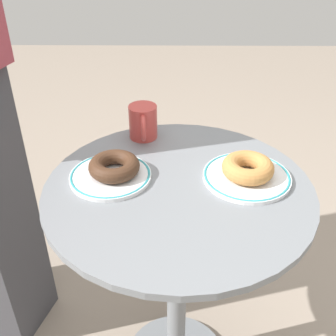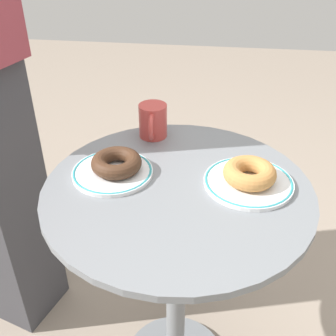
% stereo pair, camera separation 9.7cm
% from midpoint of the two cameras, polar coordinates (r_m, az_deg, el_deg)
% --- Properties ---
extents(cafe_table, '(0.64, 0.64, 0.73)m').
position_cam_midpoint_polar(cafe_table, '(1.12, -1.20, -12.01)').
color(cafe_table, slate).
rests_on(cafe_table, ground).
extents(plate_left, '(0.20, 0.20, 0.01)m').
position_cam_midpoint_polar(plate_left, '(1.02, -10.65, -1.14)').
color(plate_left, white).
rests_on(plate_left, cafe_table).
extents(plate_right, '(0.21, 0.21, 0.01)m').
position_cam_midpoint_polar(plate_right, '(1.01, 8.15, -1.26)').
color(plate_right, white).
rests_on(plate_right, cafe_table).
extents(donut_chocolate, '(0.17, 0.17, 0.04)m').
position_cam_midpoint_polar(donut_chocolate, '(1.01, -10.19, 0.17)').
color(donut_chocolate, '#422819').
rests_on(donut_chocolate, plate_left).
extents(donut_old_fashioned, '(0.17, 0.17, 0.04)m').
position_cam_midpoint_polar(donut_old_fashioned, '(0.99, 8.27, -0.04)').
color(donut_old_fashioned, '#BC7F42').
rests_on(donut_old_fashioned, plate_right).
extents(coffee_mug, '(0.08, 0.12, 0.09)m').
position_cam_midpoint_polar(coffee_mug, '(1.16, -5.86, 6.23)').
color(coffee_mug, '#B73D38').
rests_on(coffee_mug, cafe_table).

